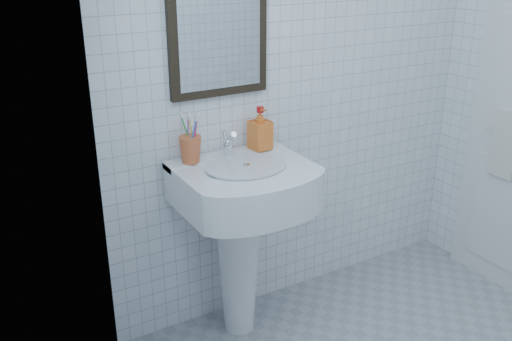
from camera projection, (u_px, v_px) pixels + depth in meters
wall_back at (301, 81)px, 2.98m from camera, size 2.20×0.02×2.50m
wall_left at (215, 217)px, 1.51m from camera, size 0.02×2.40×2.50m
washbasin at (240, 221)px, 2.81m from camera, size 0.63×0.46×0.96m
faucet at (228, 145)px, 2.77m from camera, size 0.06×0.12×0.14m
toothbrush_cup at (190, 150)px, 2.68m from camera, size 0.11×0.11×0.13m
soap_dispenser at (260, 128)px, 2.84m from camera, size 0.11×0.11×0.21m
wall_mirror at (218, 30)px, 2.63m from camera, size 0.50×0.04×0.62m
hand_towel at (505, 145)px, 3.19m from camera, size 0.03×0.16×0.38m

